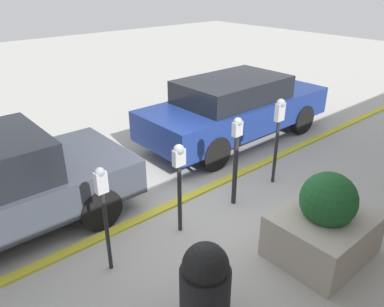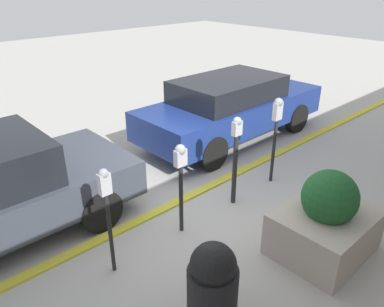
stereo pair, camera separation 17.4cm
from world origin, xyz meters
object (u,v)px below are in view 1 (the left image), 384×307
at_px(parking_meter_nearest, 103,199).
at_px(parking_meter_fourth, 279,123).
at_px(trash_bin, 205,288).
at_px(planter_box, 324,224).
at_px(parked_car_middle, 236,107).
at_px(parking_meter_second, 179,170).
at_px(parking_meter_middle, 236,151).

xyz_separation_m(parking_meter_nearest, parking_meter_fourth, (3.46, 0.05, 0.11)).
height_order(parking_meter_nearest, trash_bin, parking_meter_nearest).
xyz_separation_m(parking_meter_nearest, planter_box, (2.35, -1.63, -0.58)).
xyz_separation_m(parked_car_middle, trash_bin, (-4.07, -3.40, -0.24)).
xyz_separation_m(parking_meter_second, parked_car_middle, (3.18, 1.89, -0.23)).
relative_size(parking_meter_middle, parked_car_middle, 0.33).
distance_m(parking_meter_second, planter_box, 2.10).
distance_m(planter_box, parked_car_middle, 4.12).
bearing_deg(parking_meter_middle, parked_car_middle, 43.13).
bearing_deg(parking_meter_fourth, planter_box, -123.26).
relative_size(parking_meter_second, parking_meter_middle, 0.92).
xyz_separation_m(parking_meter_second, trash_bin, (-0.88, -1.52, -0.48)).
relative_size(parking_meter_second, parking_meter_fourth, 0.88).
height_order(parked_car_middle, trash_bin, parked_car_middle).
xyz_separation_m(parking_meter_middle, parking_meter_fourth, (1.08, 0.02, 0.20)).
relative_size(parking_meter_middle, planter_box, 1.16).
height_order(parking_meter_middle, parked_car_middle, parking_meter_middle).
relative_size(parking_meter_nearest, trash_bin, 1.37).
bearing_deg(planter_box, parked_car_middle, 60.14).
xyz_separation_m(parking_meter_second, parking_meter_middle, (1.16, -0.01, -0.05)).
bearing_deg(parking_meter_nearest, parking_meter_second, 2.05).
relative_size(parked_car_middle, trash_bin, 4.31).
bearing_deg(parking_meter_second, parking_meter_middle, -0.43).
height_order(parking_meter_fourth, trash_bin, parking_meter_fourth).
xyz_separation_m(parking_meter_nearest, parking_meter_second, (1.21, 0.04, -0.04)).
height_order(parking_meter_nearest, parking_meter_middle, parking_meter_middle).
xyz_separation_m(planter_box, parked_car_middle, (2.04, 3.56, 0.30)).
distance_m(parking_meter_nearest, trash_bin, 1.60).
relative_size(parking_meter_nearest, parked_car_middle, 0.32).
bearing_deg(parking_meter_second, parking_meter_nearest, -177.95).
bearing_deg(parking_meter_second, parked_car_middle, 30.64).
relative_size(parking_meter_second, planter_box, 1.08).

